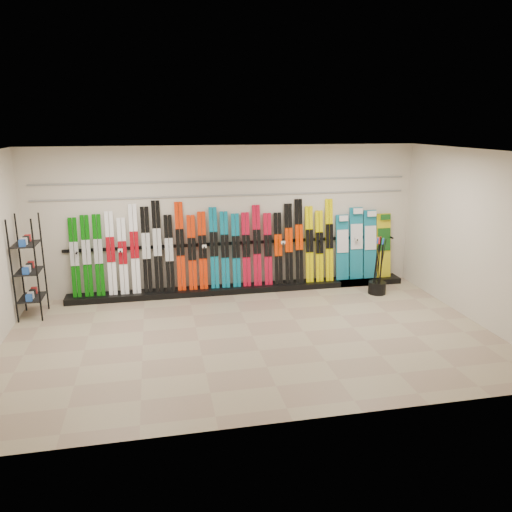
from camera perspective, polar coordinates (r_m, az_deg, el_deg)
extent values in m
plane|color=gray|center=(8.39, -0.44, -9.12)|extent=(8.00, 8.00, 0.00)
plane|color=beige|center=(10.30, -3.15, 4.19)|extent=(8.00, 0.00, 8.00)
plane|color=beige|center=(9.49, 23.98, 1.97)|extent=(0.00, 5.00, 5.00)
plane|color=silver|center=(7.67, -0.48, 11.81)|extent=(8.00, 8.00, 0.00)
cube|color=black|center=(10.49, -1.64, -3.73)|extent=(8.00, 0.40, 0.12)
cube|color=#095F08|center=(10.29, -20.02, -0.18)|extent=(0.17, 0.24, 1.55)
cube|color=#095F08|center=(10.26, -18.78, -0.01)|extent=(0.17, 0.24, 1.59)
cube|color=#095F08|center=(10.23, -17.55, 0.08)|extent=(0.17, 0.24, 1.60)
cube|color=white|center=(10.21, -16.25, 0.28)|extent=(0.17, 0.25, 1.64)
cube|color=white|center=(10.20, -14.97, -0.03)|extent=(0.17, 0.23, 1.51)
cube|color=white|center=(10.17, -13.71, 0.76)|extent=(0.17, 0.27, 1.77)
cube|color=black|center=(10.17, -12.42, 0.67)|extent=(0.17, 0.26, 1.71)
cube|color=black|center=(10.16, -11.20, 1.06)|extent=(0.17, 0.27, 1.82)
cube|color=black|center=(10.18, -9.89, 0.31)|extent=(0.17, 0.23, 1.54)
cube|color=red|center=(10.17, -8.66, 1.07)|extent=(0.17, 0.27, 1.78)
cube|color=red|center=(10.20, -7.33, 0.38)|extent=(0.17, 0.23, 1.52)
cube|color=red|center=(10.21, -6.13, 0.62)|extent=(0.17, 0.24, 1.58)
cube|color=#0A6E8B|center=(10.23, -4.83, 0.91)|extent=(0.17, 0.25, 1.66)
cube|color=#0A6E8B|center=(10.26, -3.58, 0.71)|extent=(0.17, 0.24, 1.57)
cube|color=#0A6E8B|center=(10.30, -2.30, 0.64)|extent=(0.17, 0.23, 1.51)
cube|color=#BB0B28|center=(10.33, -1.13, 0.74)|extent=(0.17, 0.23, 1.53)
cube|color=#BB0B28|center=(10.37, 0.10, 1.20)|extent=(0.17, 0.25, 1.67)
cube|color=#BB0B28|center=(10.43, 1.37, 0.78)|extent=(0.17, 0.23, 1.50)
cube|color=black|center=(10.48, 2.55, 0.85)|extent=(0.17, 0.23, 1.50)
cube|color=black|center=(10.52, 3.76, 1.39)|extent=(0.17, 0.25, 1.68)
cube|color=black|center=(10.58, 4.93, 1.69)|extent=(0.17, 0.27, 1.77)
cube|color=#E2D400|center=(10.65, 6.12, 1.31)|extent=(0.17, 0.24, 1.61)
cube|color=#E2D400|center=(10.73, 7.26, 1.10)|extent=(0.17, 0.23, 1.51)
cube|color=#E2D400|center=(10.79, 8.37, 1.79)|extent=(0.17, 0.26, 1.75)
cube|color=#14728C|center=(10.93, 9.83, 0.97)|extent=(0.28, 0.22, 1.41)
cube|color=#14728C|center=(11.04, 11.38, 1.42)|extent=(0.30, 0.24, 1.55)
cube|color=#14728C|center=(11.17, 12.89, 1.31)|extent=(0.29, 0.23, 1.48)
cube|color=gold|center=(11.31, 14.37, 1.17)|extent=(0.33, 0.22, 1.40)
cube|color=black|center=(9.81, -24.56, -1.15)|extent=(0.40, 0.60, 1.86)
cylinder|color=black|center=(10.64, 13.66, -3.54)|extent=(0.36, 0.36, 0.25)
cylinder|color=black|center=(10.39, 13.75, -1.18)|extent=(0.13, 0.08, 1.18)
cylinder|color=black|center=(10.47, 13.49, -1.05)|extent=(0.13, 0.11, 1.17)
cylinder|color=black|center=(10.43, 13.55, -1.11)|extent=(0.11, 0.06, 1.18)
cylinder|color=black|center=(10.45, 14.15, -1.12)|extent=(0.03, 0.10, 1.18)
cylinder|color=black|center=(10.53, 13.86, -0.98)|extent=(0.06, 0.08, 1.18)
cylinder|color=black|center=(10.49, 13.64, -1.03)|extent=(0.10, 0.02, 1.18)
cylinder|color=black|center=(10.37, 14.12, -1.23)|extent=(0.14, 0.04, 1.18)
cylinder|color=black|center=(10.43, 14.07, -1.14)|extent=(0.11, 0.16, 1.17)
cube|color=gray|center=(10.20, -3.18, 6.92)|extent=(7.60, 0.02, 0.03)
cube|color=gray|center=(10.16, -3.20, 8.60)|extent=(7.60, 0.02, 0.03)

